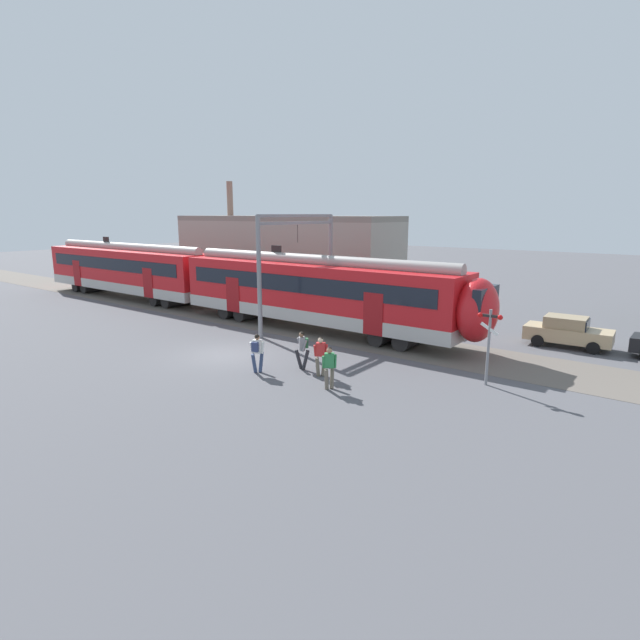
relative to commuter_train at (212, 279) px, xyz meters
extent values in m
plane|color=#515156|center=(8.48, -6.57, -2.25)|extent=(160.00, 160.00, 0.00)
cube|color=#605951|center=(-2.48, 0.00, -2.25)|extent=(80.00, 4.40, 0.01)
cube|color=#B7B2AD|center=(8.52, 0.00, -1.20)|extent=(18.00, 3.06, 0.70)
cube|color=red|center=(8.52, 0.00, 0.35)|extent=(18.00, 3.00, 2.40)
cube|color=black|center=(8.52, -1.51, 0.55)|extent=(16.56, 0.03, 0.90)
cube|color=maroon|center=(13.47, -1.52, -0.50)|extent=(1.10, 0.04, 2.10)
cube|color=maroon|center=(3.57, -1.52, -0.50)|extent=(1.10, 0.04, 2.10)
cylinder|color=#9C9793|center=(8.52, 0.00, 1.73)|extent=(17.64, 0.70, 0.70)
cube|color=black|center=(5.82, 0.00, 2.28)|extent=(0.70, 0.12, 0.40)
cylinder|color=black|center=(14.80, 0.00, -1.80)|extent=(0.90, 2.40, 0.90)
cylinder|color=black|center=(13.40, 0.00, -1.80)|extent=(0.90, 2.40, 0.90)
cylinder|color=black|center=(3.64, 0.00, -1.80)|extent=(0.90, 2.40, 0.90)
cylinder|color=black|center=(2.24, 0.00, -1.80)|extent=(0.90, 2.40, 0.90)
ellipsoid|color=red|center=(18.07, 0.00, 0.00)|extent=(1.80, 2.85, 2.95)
cube|color=black|center=(18.42, 0.00, 0.60)|extent=(0.40, 2.40, 1.00)
cube|color=#B7B2AD|center=(-10.08, 0.00, -1.20)|extent=(18.00, 3.06, 0.70)
cube|color=red|center=(-10.08, 0.00, 0.35)|extent=(18.00, 3.00, 2.40)
cube|color=black|center=(-10.08, -1.51, 0.55)|extent=(16.56, 0.03, 0.90)
cube|color=maroon|center=(-5.13, -1.52, -0.50)|extent=(1.10, 0.04, 2.10)
cube|color=maroon|center=(-15.03, -1.52, -0.50)|extent=(1.10, 0.04, 2.10)
cylinder|color=#9C9793|center=(-10.08, 0.00, 1.73)|extent=(17.64, 0.70, 0.70)
cube|color=black|center=(-12.78, 0.00, 2.28)|extent=(0.70, 0.12, 0.40)
cylinder|color=black|center=(-3.80, 0.00, -1.80)|extent=(0.90, 2.40, 0.90)
cylinder|color=black|center=(-5.20, 0.00, -1.80)|extent=(0.90, 2.40, 0.90)
cylinder|color=black|center=(-14.96, 0.00, -1.80)|extent=(0.90, 2.40, 0.90)
cylinder|color=black|center=(-16.36, 0.00, -1.80)|extent=(0.90, 2.40, 0.90)
cylinder|color=navy|center=(11.64, -7.51, -1.82)|extent=(0.24, 0.38, 0.87)
cylinder|color=navy|center=(11.54, -7.83, -1.82)|extent=(0.24, 0.38, 0.87)
cube|color=silver|center=(11.59, -7.67, -1.11)|extent=(0.41, 0.33, 0.56)
cylinder|color=silver|center=(11.40, -7.81, -1.16)|extent=(0.16, 0.26, 0.52)
cylinder|color=silver|center=(11.78, -7.54, -1.16)|extent=(0.16, 0.26, 0.52)
sphere|color=#9E7051|center=(11.58, -7.65, -0.72)|extent=(0.22, 0.22, 0.22)
sphere|color=black|center=(11.59, -7.67, -0.69)|extent=(0.20, 0.20, 0.20)
cube|color=navy|center=(11.64, -7.85, -1.09)|extent=(0.31, 0.23, 0.40)
cylinder|color=#28282D|center=(12.63, -6.22, -1.82)|extent=(0.36, 0.36, 0.87)
cylinder|color=#28282D|center=(12.95, -6.15, -1.82)|extent=(0.36, 0.36, 0.87)
cube|color=gray|center=(12.79, -6.18, -1.11)|extent=(0.42, 0.42, 0.56)
cylinder|color=gray|center=(13.00, -6.28, -1.16)|extent=(0.24, 0.24, 0.52)
cylinder|color=gray|center=(12.58, -6.08, -1.16)|extent=(0.24, 0.24, 0.52)
sphere|color=brown|center=(12.77, -6.20, -0.72)|extent=(0.22, 0.22, 0.22)
sphere|color=black|center=(12.79, -6.18, -0.69)|extent=(0.20, 0.20, 0.20)
cube|color=#235633|center=(12.92, -6.06, -1.09)|extent=(0.31, 0.31, 0.40)
cylinder|color=#6B6051|center=(13.96, -6.61, -1.82)|extent=(0.27, 0.38, 0.87)
cylinder|color=#6B6051|center=(14.02, -6.29, -1.82)|extent=(0.27, 0.38, 0.87)
cube|color=red|center=(13.99, -6.45, -1.11)|extent=(0.42, 0.36, 0.56)
cylinder|color=red|center=(14.16, -6.29, -1.16)|extent=(0.18, 0.26, 0.52)
cylinder|color=red|center=(13.81, -6.61, -1.16)|extent=(0.18, 0.26, 0.52)
sphere|color=beige|center=(14.00, -6.47, -0.72)|extent=(0.22, 0.22, 0.22)
sphere|color=black|center=(13.99, -6.45, -0.69)|extent=(0.20, 0.20, 0.20)
cube|color=navy|center=(13.92, -6.28, -1.09)|extent=(0.32, 0.25, 0.40)
cylinder|color=#6B6051|center=(15.18, -7.66, -1.82)|extent=(0.31, 0.38, 0.87)
cylinder|color=#6B6051|center=(15.20, -7.33, -1.82)|extent=(0.31, 0.38, 0.87)
cube|color=#2D7F47|center=(15.19, -7.49, -1.11)|extent=(0.43, 0.39, 0.56)
cylinder|color=#2D7F47|center=(15.34, -7.31, -1.16)|extent=(0.20, 0.26, 0.52)
cylinder|color=#2D7F47|center=(15.04, -7.67, -1.16)|extent=(0.20, 0.26, 0.52)
sphere|color=#9E7051|center=(15.20, -7.51, -0.72)|extent=(0.22, 0.22, 0.22)
sphere|color=black|center=(15.19, -7.49, -0.69)|extent=(0.20, 0.20, 0.20)
cube|color=tan|center=(21.08, 4.73, -1.61)|extent=(4.07, 1.81, 0.68)
cube|color=#9D8662|center=(20.93, 4.72, -0.99)|extent=(1.96, 1.52, 0.56)
cube|color=black|center=(21.87, 4.76, -1.03)|extent=(0.18, 1.37, 0.48)
cylinder|color=black|center=(22.28, 5.56, -1.95)|extent=(0.61, 0.23, 0.60)
cylinder|color=black|center=(22.35, 4.00, -1.95)|extent=(0.61, 0.23, 0.60)
cylinder|color=black|center=(19.80, 5.45, -1.95)|extent=(0.61, 0.23, 0.60)
cylinder|color=black|center=(19.87, 3.90, -1.95)|extent=(0.61, 0.23, 0.60)
cylinder|color=gray|center=(7.46, -3.20, 1.00)|extent=(0.24, 0.24, 6.50)
cylinder|color=gray|center=(7.46, 3.20, 1.00)|extent=(0.24, 0.24, 6.50)
cube|color=gray|center=(7.46, 0.00, 4.20)|extent=(0.20, 6.40, 0.16)
cube|color=gray|center=(7.46, 0.00, 3.80)|extent=(0.20, 6.40, 0.16)
cylinder|color=black|center=(7.46, 0.00, 3.20)|extent=(0.03, 0.03, 1.00)
cylinder|color=gray|center=(19.79, -3.39, -0.75)|extent=(0.11, 0.11, 3.00)
cube|color=black|center=(19.79, -3.39, 0.50)|extent=(0.80, 0.10, 0.10)
sphere|color=red|center=(19.41, -3.45, 0.50)|extent=(0.20, 0.20, 0.20)
sphere|color=red|center=(20.17, -3.45, 0.50)|extent=(0.20, 0.20, 0.20)
cube|color=white|center=(19.79, -3.42, 0.00)|extent=(0.72, 0.03, 0.48)
cube|color=gray|center=(-0.34, 7.51, 0.75)|extent=(19.22, 5.00, 6.00)
cube|color=gray|center=(-0.34, 7.51, 3.95)|extent=(19.22, 5.00, 0.40)
cylinder|color=#8C6656|center=(-6.10, 7.51, 5.35)|extent=(0.50, 0.50, 3.20)
camera|label=1|loc=(25.83, -22.11, 4.30)|focal=28.00mm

